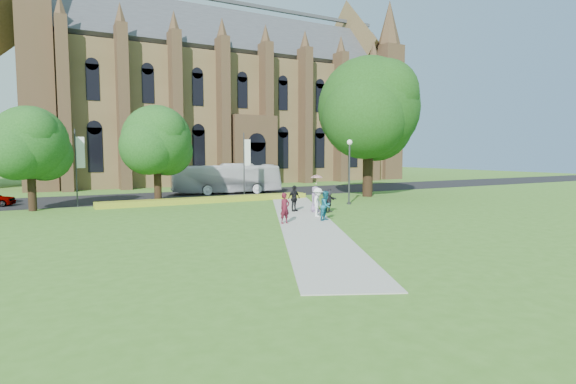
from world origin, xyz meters
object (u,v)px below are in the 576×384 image
large_tree (369,108)px  pedestrian_0 (285,208)px  tour_coach (227,179)px  streetlamp (349,164)px

large_tree → pedestrian_0: (-14.90, -10.98, -7.42)m
tour_coach → pedestrian_0: size_ratio=6.12×
pedestrian_0 → streetlamp: bearing=24.2°
tour_coach → large_tree: bearing=-120.5°
streetlamp → pedestrian_0: (-9.40, -6.48, -2.35)m
large_tree → tour_coach: (-10.81, 9.22, -6.81)m
streetlamp → large_tree: 8.73m
streetlamp → pedestrian_0: 11.65m
large_tree → tour_coach: bearing=139.5°
streetlamp → tour_coach: 14.81m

